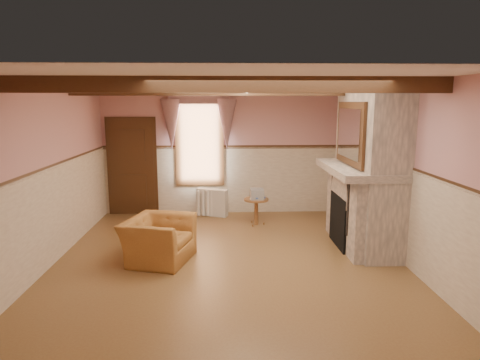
{
  "coord_description": "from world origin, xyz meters",
  "views": [
    {
      "loc": [
        -0.06,
        -6.53,
        2.49
      ],
      "look_at": [
        0.22,
        0.8,
        1.15
      ],
      "focal_mm": 32.0,
      "sensor_mm": 36.0,
      "label": 1
    }
  ],
  "objects_px": {
    "radiator": "(212,202)",
    "oil_lamp": "(352,155)",
    "armchair": "(159,240)",
    "side_table": "(256,212)",
    "bowl": "(362,165)",
    "mantel_clock": "(346,154)"
  },
  "relations": [
    {
      "from": "side_table",
      "to": "radiator",
      "type": "xyz_separation_m",
      "value": [
        -0.92,
        0.75,
        0.02
      ]
    },
    {
      "from": "radiator",
      "to": "oil_lamp",
      "type": "distance_m",
      "value": 3.32
    },
    {
      "from": "side_table",
      "to": "oil_lamp",
      "type": "distance_m",
      "value": 2.29
    },
    {
      "from": "armchair",
      "to": "radiator",
      "type": "bearing_deg",
      "value": -0.37
    },
    {
      "from": "mantel_clock",
      "to": "oil_lamp",
      "type": "height_order",
      "value": "oil_lamp"
    },
    {
      "from": "side_table",
      "to": "mantel_clock",
      "type": "relative_size",
      "value": 2.29
    },
    {
      "from": "bowl",
      "to": "mantel_clock",
      "type": "bearing_deg",
      "value": 90.0
    },
    {
      "from": "side_table",
      "to": "bowl",
      "type": "xyz_separation_m",
      "value": [
        1.65,
        -1.52,
        1.19
      ]
    },
    {
      "from": "bowl",
      "to": "side_table",
      "type": "bearing_deg",
      "value": 137.35
    },
    {
      "from": "armchair",
      "to": "oil_lamp",
      "type": "bearing_deg",
      "value": -57.27
    },
    {
      "from": "radiator",
      "to": "oil_lamp",
      "type": "bearing_deg",
      "value": -10.86
    },
    {
      "from": "bowl",
      "to": "armchair",
      "type": "bearing_deg",
      "value": -172.61
    },
    {
      "from": "radiator",
      "to": "bowl",
      "type": "height_order",
      "value": "bowl"
    },
    {
      "from": "armchair",
      "to": "radiator",
      "type": "distance_m",
      "value": 2.82
    },
    {
      "from": "armchair",
      "to": "mantel_clock",
      "type": "distance_m",
      "value": 3.82
    },
    {
      "from": "armchair",
      "to": "mantel_clock",
      "type": "height_order",
      "value": "mantel_clock"
    },
    {
      "from": "side_table",
      "to": "mantel_clock",
      "type": "height_order",
      "value": "mantel_clock"
    },
    {
      "from": "radiator",
      "to": "side_table",
      "type": "bearing_deg",
      "value": -16.9
    },
    {
      "from": "bowl",
      "to": "oil_lamp",
      "type": "xyz_separation_m",
      "value": [
        0.0,
        0.6,
        0.1
      ]
    },
    {
      "from": "armchair",
      "to": "bowl",
      "type": "distance_m",
      "value": 3.56
    },
    {
      "from": "armchair",
      "to": "oil_lamp",
      "type": "xyz_separation_m",
      "value": [
        3.35,
        1.03,
        1.21
      ]
    },
    {
      "from": "bowl",
      "to": "oil_lamp",
      "type": "relative_size",
      "value": 1.28
    }
  ]
}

